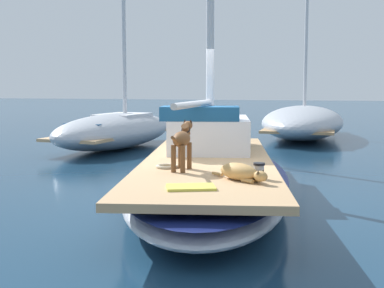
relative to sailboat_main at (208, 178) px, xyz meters
name	(u,v)px	position (x,y,z in m)	size (l,w,h in m)	color
ground_plane	(208,198)	(0.00, 0.00, -0.34)	(120.00, 120.00, 0.00)	navy
sailboat_main	(208,178)	(0.00, 0.00, 0.00)	(3.90, 7.59, 0.66)	#B2B7C1
cabin_house	(209,132)	(-0.24, 1.09, 0.67)	(1.81, 2.46, 0.84)	silver
dog_tan	(241,172)	(0.86, -1.81, 0.43)	(0.83, 0.61, 0.22)	tan
dog_brown	(182,140)	(-0.08, -1.22, 0.75)	(0.23, 0.94, 0.70)	brown
deck_winch	(259,171)	(1.07, -1.64, 0.42)	(0.16, 0.16, 0.21)	#B7B7BC
coiled_rope	(167,166)	(-0.35, -1.09, 0.35)	(0.32, 0.32, 0.04)	beige
deck_towel	(191,187)	(0.38, -2.46, 0.34)	(0.56, 0.36, 0.03)	#D8D14C
moored_boat_far_astern	(303,121)	(0.98, 10.41, 0.27)	(2.86, 6.94, 8.16)	#B2B7C1
moored_boat_port_side	(116,129)	(-4.26, 5.95, 0.23)	(2.82, 5.91, 7.74)	#B2B7C1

